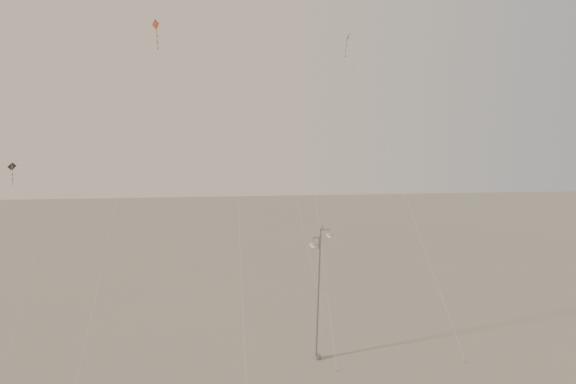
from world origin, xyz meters
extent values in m
cylinder|color=gray|center=(2.40, 6.31, 0.15)|extent=(0.44, 0.44, 0.30)
cylinder|color=gray|center=(2.40, 6.31, 4.23)|extent=(0.40, 0.18, 8.46)
cylinder|color=gray|center=(2.62, 6.31, 8.50)|extent=(0.14, 0.14, 0.18)
cylinder|color=gray|center=(2.87, 6.34, 8.35)|extent=(0.50, 0.13, 0.07)
cylinder|color=gray|center=(3.12, 6.37, 8.20)|extent=(0.06, 0.06, 0.30)
ellipsoid|color=#BABAB5|center=(3.12, 6.37, 8.05)|extent=(0.52, 0.52, 0.18)
cylinder|color=gray|center=(2.34, 6.21, 7.90)|extent=(0.59, 0.26, 0.07)
cylinder|color=gray|center=(2.05, 6.11, 7.70)|extent=(0.06, 0.06, 0.40)
ellipsoid|color=#BABAB5|center=(2.05, 6.11, 7.50)|extent=(0.52, 0.52, 0.18)
cylinder|color=beige|center=(-11.43, 7.59, 18.12)|extent=(8.36, 10.25, 36.15)
cylinder|color=beige|center=(-2.58, 5.38, 12.66)|extent=(0.65, 12.92, 25.22)
cylinder|color=beige|center=(2.08, 12.64, 18.14)|extent=(2.45, 16.38, 36.19)
cylinder|color=gray|center=(3.30, 4.45, 0.05)|extent=(0.06, 0.06, 0.10)
cube|color=maroon|center=(-7.23, 7.85, 20.71)|extent=(0.47, 0.44, 0.59)
cylinder|color=maroon|center=(-7.17, 7.99, 19.85)|extent=(0.09, 0.18, 1.17)
cylinder|color=beige|center=(-9.32, 4.50, 10.38)|extent=(4.20, 6.73, 20.66)
cube|color=#2E2926|center=(5.91, 14.84, 21.11)|extent=(0.28, 0.68, 0.64)
cylinder|color=#2E2926|center=(5.76, 14.82, 20.23)|extent=(0.19, 0.05, 1.16)
cylinder|color=beige|center=(8.72, 9.83, 10.58)|extent=(5.65, 10.04, 21.06)
cylinder|color=gray|center=(11.54, 4.82, 0.05)|extent=(0.06, 0.06, 0.10)
cylinder|color=beige|center=(0.64, 14.67, 15.41)|extent=(6.30, 7.26, 30.72)
cylinder|color=gray|center=(3.78, 11.05, 0.05)|extent=(0.06, 0.06, 0.10)
cube|color=#2E2926|center=(-17.28, 11.53, 12.00)|extent=(0.58, 0.13, 0.57)
cylinder|color=#2E2926|center=(-17.34, 11.67, 11.25)|extent=(0.09, 0.16, 1.01)
camera|label=1|loc=(-3.04, -27.14, 15.30)|focal=35.00mm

